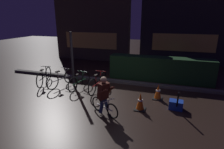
{
  "coord_description": "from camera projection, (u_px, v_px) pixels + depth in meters",
  "views": [
    {
      "loc": [
        2.16,
        -5.55,
        2.92
      ],
      "look_at": [
        0.2,
        0.6,
        0.9
      ],
      "focal_mm": 29.11,
      "sensor_mm": 36.0,
      "label": 1
    }
  ],
  "objects": [
    {
      "name": "ground_plane",
      "position": [
        102.0,
        102.0,
        6.55
      ],
      "size": [
        40.0,
        40.0,
        0.0
      ],
      "primitive_type": "plane",
      "color": "black"
    },
    {
      "name": "sidewalk_curb",
      "position": [
        118.0,
        81.0,
        8.53
      ],
      "size": [
        12.0,
        0.24,
        0.12
      ],
      "primitive_type": "cube",
      "color": "#56544F",
      "rests_on": "ground"
    },
    {
      "name": "hedge_row",
      "position": [
        160.0,
        69.0,
        8.67
      ],
      "size": [
        4.8,
        0.7,
        1.16
      ],
      "primitive_type": "cube",
      "color": "#19381C",
      "rests_on": "ground"
    },
    {
      "name": "storefront_left",
      "position": [
        92.0,
        28.0,
        12.7
      ],
      "size": [
        5.42,
        0.54,
        4.47
      ],
      "color": "#42382D",
      "rests_on": "ground"
    },
    {
      "name": "storefront_right",
      "position": [
        185.0,
        26.0,
        11.51
      ],
      "size": [
        5.52,
        0.54,
        4.89
      ],
      "color": "#262328",
      "rests_on": "ground"
    },
    {
      "name": "street_post",
      "position": [
        72.0,
        60.0,
        7.8
      ],
      "size": [
        0.1,
        0.1,
        2.37
      ],
      "primitive_type": "cylinder",
      "color": "#2D2D33",
      "rests_on": "ground"
    },
    {
      "name": "parked_bike_leftmost",
      "position": [
        44.0,
        77.0,
        8.3
      ],
      "size": [
        0.55,
        1.63,
        0.77
      ],
      "rotation": [
        0.0,
        0.0,
        1.84
      ],
      "color": "black",
      "rests_on": "ground"
    },
    {
      "name": "parked_bike_left_mid",
      "position": [
        61.0,
        78.0,
        8.04
      ],
      "size": [
        0.52,
        1.64,
        0.77
      ],
      "rotation": [
        0.0,
        0.0,
        1.32
      ],
      "color": "black",
      "rests_on": "ground"
    },
    {
      "name": "parked_bike_center_left",
      "position": [
        80.0,
        81.0,
        7.77
      ],
      "size": [
        0.46,
        1.52,
        0.71
      ],
      "rotation": [
        0.0,
        0.0,
        1.41
      ],
      "color": "black",
      "rests_on": "ground"
    },
    {
      "name": "parked_bike_center_right",
      "position": [
        98.0,
        83.0,
        7.49
      ],
      "size": [
        0.46,
        1.72,
        0.79
      ],
      "rotation": [
        0.0,
        0.0,
        1.51
      ],
      "color": "black",
      "rests_on": "ground"
    },
    {
      "name": "traffic_cone_near",
      "position": [
        140.0,
        102.0,
        5.97
      ],
      "size": [
        0.36,
        0.36,
        0.59
      ],
      "color": "black",
      "rests_on": "ground"
    },
    {
      "name": "traffic_cone_far",
      "position": [
        158.0,
        92.0,
        6.78
      ],
      "size": [
        0.36,
        0.36,
        0.58
      ],
      "color": "black",
      "rests_on": "ground"
    },
    {
      "name": "blue_crate",
      "position": [
        176.0,
        105.0,
        6.04
      ],
      "size": [
        0.46,
        0.35,
        0.3
      ],
      "primitive_type": "cube",
      "rotation": [
        0.0,
        0.0,
        -0.07
      ],
      "color": "#193DB7",
      "rests_on": "ground"
    },
    {
      "name": "cyclist",
      "position": [
        104.0,
        95.0,
        5.61
      ],
      "size": [
        1.07,
        0.67,
        1.25
      ],
      "rotation": [
        0.0,
        0.0,
        -0.48
      ],
      "color": "black",
      "rests_on": "ground"
    },
    {
      "name": "closed_umbrella",
      "position": [
        177.0,
        101.0,
        5.74
      ],
      "size": [
        0.05,
        0.42,
        0.79
      ],
      "primitive_type": "cylinder",
      "rotation": [
        0.0,
        0.45,
        4.71
      ],
      "color": "black",
      "rests_on": "ground"
    }
  ]
}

